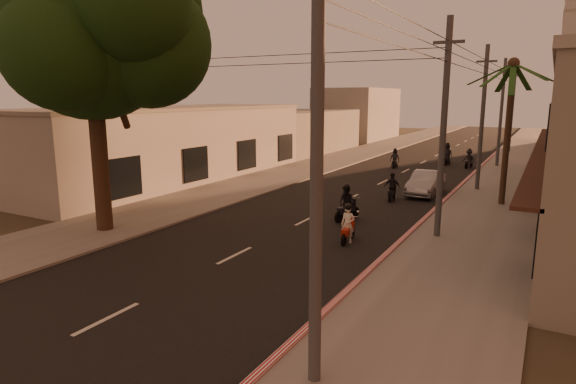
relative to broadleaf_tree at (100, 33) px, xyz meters
name	(u,v)px	position (x,y,z in m)	size (l,w,h in m)	color
ground	(201,272)	(6.61, -2.14, -8.48)	(160.00, 160.00, 0.00)	#383023
road	(383,182)	(6.61, 17.86, -8.47)	(10.00, 140.00, 0.02)	black
sidewalk_right	(499,192)	(14.11, 17.86, -8.42)	(5.00, 140.00, 0.12)	slate
sidewalk_left	(289,173)	(-0.89, 17.86, -8.42)	(5.00, 140.00, 0.12)	slate
curb_stripe	(443,202)	(11.71, 12.86, -8.38)	(0.20, 60.00, 0.20)	#AE121A
left_building	(170,143)	(-7.37, 11.86, -5.88)	(8.20, 24.20, 5.20)	#9B958C
broadleaf_tree	(100,33)	(0.00, 0.00, 0.00)	(9.60, 8.70, 12.10)	black
palm_tree	(513,72)	(14.61, 13.86, -1.33)	(5.00, 5.00, 8.20)	black
utility_poles	(485,86)	(12.81, 17.86, -1.94)	(1.20, 48.26, 9.00)	#38383A
filler_left_near	(298,131)	(-7.39, 31.86, -6.28)	(8.00, 14.00, 4.40)	#9B958C
filler_left_far	(357,114)	(-7.39, 49.86, -4.98)	(8.00, 14.00, 7.00)	#9B958C
scooter_red	(348,225)	(9.71, 3.50, -7.75)	(0.67, 1.68, 1.64)	black
scooter_mid_a	(347,204)	(8.35, 6.73, -7.64)	(1.17, 1.83, 1.84)	black
scooter_mid_b	(392,188)	(8.93, 12.27, -7.72)	(1.00, 1.71, 1.68)	black
scooter_far_a	(395,159)	(5.35, 25.00, -7.72)	(0.94, 1.70, 1.67)	black
scooter_far_b	(469,159)	(10.81, 27.93, -7.71)	(1.24, 1.68, 1.67)	black
parked_car	(426,183)	(10.23, 14.96, -7.75)	(1.56, 4.42, 1.45)	#999CA1
scooter_far_c	(447,155)	(8.81, 29.03, -7.60)	(0.93, 2.00, 1.97)	black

